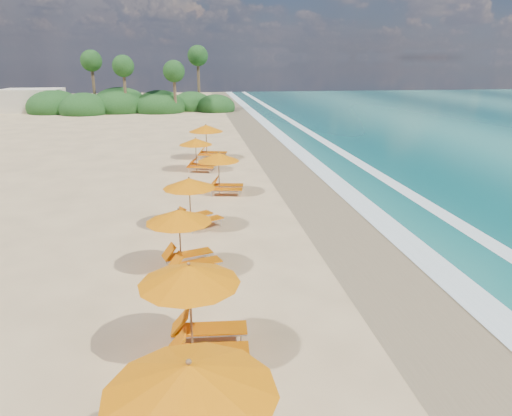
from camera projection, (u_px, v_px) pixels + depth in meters
name	position (u px, v px, depth m)	size (l,w,h in m)	color
ground	(256.00, 238.00, 17.98)	(160.00, 160.00, 0.00)	#DAB580
wet_sand	(357.00, 233.00, 18.50)	(4.00, 160.00, 0.01)	#8A7652
surf_foam	(422.00, 229.00, 18.85)	(4.00, 160.00, 0.01)	white
station_2	(198.00, 303.00, 10.58)	(2.59, 2.42, 2.32)	olive
station_3	(185.00, 235.00, 14.98)	(2.69, 2.63, 2.12)	olive
station_4	(193.00, 199.00, 18.82)	(2.85, 2.85, 2.12)	olive
station_5	(222.00, 170.00, 23.54)	(2.53, 2.41, 2.13)	olive
station_6	(199.00, 152.00, 28.30)	(2.57, 2.51, 2.04)	olive
station_7	(209.00, 139.00, 31.66)	(2.85, 2.73, 2.36)	olive
treeline	(128.00, 104.00, 59.32)	(25.80, 8.80, 9.74)	#163D14
beach_building	(33.00, 100.00, 59.97)	(7.00, 5.00, 2.80)	beige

